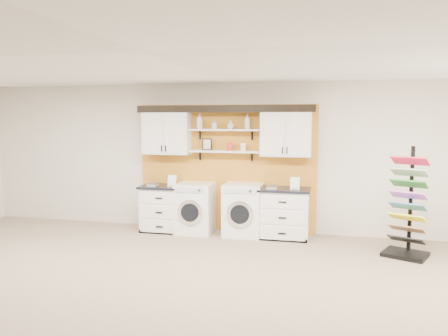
% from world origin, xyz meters
% --- Properties ---
extents(floor, '(10.00, 10.00, 0.00)m').
position_xyz_m(floor, '(0.00, 0.00, 0.00)').
color(floor, gray).
rests_on(floor, ground).
extents(ceiling, '(10.00, 10.00, 0.00)m').
position_xyz_m(ceiling, '(0.00, 0.00, 2.80)').
color(ceiling, white).
rests_on(ceiling, wall_back).
extents(wall_back, '(10.00, 0.00, 10.00)m').
position_xyz_m(wall_back, '(0.00, 4.00, 1.40)').
color(wall_back, beige).
rests_on(wall_back, floor).
extents(accent_panel, '(3.40, 0.07, 2.40)m').
position_xyz_m(accent_panel, '(0.00, 3.96, 1.20)').
color(accent_panel, '#BE7820').
rests_on(accent_panel, wall_back).
extents(upper_cabinet_left, '(0.90, 0.35, 0.84)m').
position_xyz_m(upper_cabinet_left, '(-1.13, 3.79, 1.88)').
color(upper_cabinet_left, white).
rests_on(upper_cabinet_left, wall_back).
extents(upper_cabinet_right, '(0.90, 0.35, 0.84)m').
position_xyz_m(upper_cabinet_right, '(1.13, 3.79, 1.88)').
color(upper_cabinet_right, white).
rests_on(upper_cabinet_right, wall_back).
extents(shelf_lower, '(1.32, 0.28, 0.03)m').
position_xyz_m(shelf_lower, '(0.00, 3.80, 1.53)').
color(shelf_lower, white).
rests_on(shelf_lower, wall_back).
extents(shelf_upper, '(1.32, 0.28, 0.03)m').
position_xyz_m(shelf_upper, '(0.00, 3.80, 1.93)').
color(shelf_upper, white).
rests_on(shelf_upper, wall_back).
extents(crown_molding, '(3.30, 0.41, 0.13)m').
position_xyz_m(crown_molding, '(0.00, 3.81, 2.33)').
color(crown_molding, black).
rests_on(crown_molding, wall_back).
extents(picture_frame, '(0.18, 0.02, 0.22)m').
position_xyz_m(picture_frame, '(-0.35, 3.85, 1.66)').
color(picture_frame, black).
rests_on(picture_frame, shelf_lower).
extents(canister_red, '(0.11, 0.11, 0.16)m').
position_xyz_m(canister_red, '(0.10, 3.80, 1.62)').
color(canister_red, red).
rests_on(canister_red, shelf_lower).
extents(canister_cream, '(0.10, 0.10, 0.14)m').
position_xyz_m(canister_cream, '(0.35, 3.80, 1.61)').
color(canister_cream, silver).
rests_on(canister_cream, shelf_lower).
extents(base_cabinet_left, '(0.89, 0.66, 0.87)m').
position_xyz_m(base_cabinet_left, '(-1.13, 3.64, 0.44)').
color(base_cabinet_left, white).
rests_on(base_cabinet_left, floor).
extents(base_cabinet_right, '(0.92, 0.66, 0.90)m').
position_xyz_m(base_cabinet_right, '(1.13, 3.64, 0.45)').
color(base_cabinet_right, white).
rests_on(base_cabinet_right, floor).
extents(washer, '(0.67, 0.71, 0.93)m').
position_xyz_m(washer, '(-0.53, 3.64, 0.47)').
color(washer, white).
rests_on(washer, floor).
extents(dryer, '(0.68, 0.71, 0.95)m').
position_xyz_m(dryer, '(0.39, 3.64, 0.48)').
color(dryer, white).
rests_on(dryer, floor).
extents(sample_rack, '(0.78, 0.73, 1.72)m').
position_xyz_m(sample_rack, '(3.09, 3.00, 0.54)').
color(sample_rack, black).
rests_on(sample_rack, floor).
extents(soap_bottle_a, '(0.16, 0.16, 0.29)m').
position_xyz_m(soap_bottle_a, '(-0.48, 3.80, 2.09)').
color(soap_bottle_a, silver).
rests_on(soap_bottle_a, shelf_upper).
extents(soap_bottle_b, '(0.08, 0.08, 0.17)m').
position_xyz_m(soap_bottle_b, '(-0.19, 3.80, 2.03)').
color(soap_bottle_b, silver).
rests_on(soap_bottle_b, shelf_upper).
extents(soap_bottle_c, '(0.14, 0.14, 0.16)m').
position_xyz_m(soap_bottle_c, '(0.11, 3.80, 2.02)').
color(soap_bottle_c, silver).
rests_on(soap_bottle_c, shelf_upper).
extents(soap_bottle_d, '(0.12, 0.12, 0.28)m').
position_xyz_m(soap_bottle_d, '(0.43, 3.80, 2.09)').
color(soap_bottle_d, silver).
rests_on(soap_bottle_d, shelf_upper).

